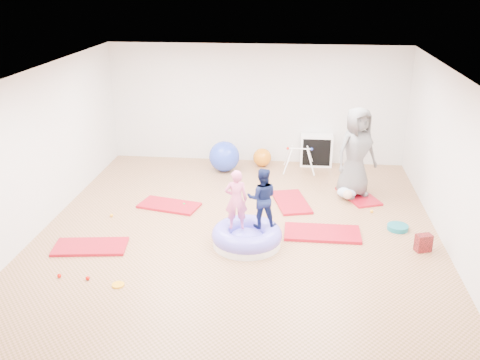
# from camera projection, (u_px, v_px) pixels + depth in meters

# --- Properties ---
(room) EXTENTS (7.01, 8.01, 2.81)m
(room) POSITION_uv_depth(u_px,v_px,m) (238.00, 159.00, 8.91)
(room) COLOR #B1795C
(room) RESTS_ON ground
(gym_mat_front_left) EXTENTS (1.27, 0.76, 0.05)m
(gym_mat_front_left) POSITION_uv_depth(u_px,v_px,m) (90.00, 247.00, 8.91)
(gym_mat_front_left) COLOR #990028
(gym_mat_front_left) RESTS_ON ground
(gym_mat_mid_left) EXTENTS (1.26, 0.83, 0.05)m
(gym_mat_mid_left) POSITION_uv_depth(u_px,v_px,m) (169.00, 205.00, 10.51)
(gym_mat_mid_left) COLOR #990028
(gym_mat_mid_left) RESTS_ON ground
(gym_mat_center_back) EXTENTS (0.87, 1.29, 0.05)m
(gym_mat_center_back) POSITION_uv_depth(u_px,v_px,m) (291.00, 202.00, 10.66)
(gym_mat_center_back) COLOR #990028
(gym_mat_center_back) RESTS_ON ground
(gym_mat_right) EXTENTS (1.32, 0.66, 0.06)m
(gym_mat_right) POSITION_uv_depth(u_px,v_px,m) (322.00, 233.00, 9.38)
(gym_mat_right) COLOR #990028
(gym_mat_right) RESTS_ON ground
(gym_mat_rear_right) EXTENTS (0.90, 1.19, 0.04)m
(gym_mat_rear_right) POSITION_uv_depth(u_px,v_px,m) (358.00, 196.00, 10.95)
(gym_mat_rear_right) COLOR #990028
(gym_mat_rear_right) RESTS_ON ground
(inflatable_cushion) EXTENTS (1.19, 1.19, 0.37)m
(inflatable_cushion) POSITION_uv_depth(u_px,v_px,m) (247.00, 237.00, 8.99)
(inflatable_cushion) COLOR white
(inflatable_cushion) RESTS_ON ground
(child_pink) EXTENTS (0.41, 0.30, 1.04)m
(child_pink) POSITION_uv_depth(u_px,v_px,m) (236.00, 197.00, 8.76)
(child_pink) COLOR pink
(child_pink) RESTS_ON inflatable_cushion
(child_navy) EXTENTS (0.54, 0.43, 1.04)m
(child_navy) POSITION_uv_depth(u_px,v_px,m) (262.00, 195.00, 8.82)
(child_navy) COLOR #0E163D
(child_navy) RESTS_ON inflatable_cushion
(adult_caregiver) EXTENTS (1.06, 0.95, 1.82)m
(adult_caregiver) POSITION_uv_depth(u_px,v_px,m) (356.00, 152.00, 10.66)
(adult_caregiver) COLOR #5B5B5C
(adult_caregiver) RESTS_ON gym_mat_rear_right
(infant) EXTENTS (0.39, 0.40, 0.23)m
(infant) POSITION_uv_depth(u_px,v_px,m) (347.00, 193.00, 10.75)
(infant) COLOR silver
(infant) RESTS_ON gym_mat_rear_right
(ball_pit_balls) EXTENTS (5.03, 2.97, 0.06)m
(ball_pit_balls) POSITION_uv_depth(u_px,v_px,m) (179.00, 233.00, 9.36)
(ball_pit_balls) COLOR red
(ball_pit_balls) RESTS_ON ground
(exercise_ball_blue) EXTENTS (0.70, 0.70, 0.70)m
(exercise_ball_blue) POSITION_uv_depth(u_px,v_px,m) (224.00, 156.00, 12.30)
(exercise_ball_blue) COLOR blue
(exercise_ball_blue) RESTS_ON ground
(exercise_ball_orange) EXTENTS (0.43, 0.43, 0.43)m
(exercise_ball_orange) POSITION_uv_depth(u_px,v_px,m) (262.00, 157.00, 12.66)
(exercise_ball_orange) COLOR orange
(exercise_ball_orange) RESTS_ON ground
(infant_play_gym) EXTENTS (0.73, 0.69, 0.56)m
(infant_play_gym) POSITION_uv_depth(u_px,v_px,m) (299.00, 156.00, 12.27)
(infant_play_gym) COLOR white
(infant_play_gym) RESTS_ON ground
(cube_shelf) EXTENTS (0.75, 0.37, 0.75)m
(cube_shelf) POSITION_uv_depth(u_px,v_px,m) (316.00, 150.00, 12.65)
(cube_shelf) COLOR white
(cube_shelf) RESTS_ON ground
(balance_disc) EXTENTS (0.37, 0.37, 0.08)m
(balance_disc) POSITION_uv_depth(u_px,v_px,m) (398.00, 227.00, 9.55)
(balance_disc) COLOR #146B77
(balance_disc) RESTS_ON ground
(backpack) EXTENTS (0.29, 0.23, 0.30)m
(backpack) POSITION_uv_depth(u_px,v_px,m) (423.00, 243.00, 8.78)
(backpack) COLOR #AA1C1F
(backpack) RESTS_ON ground
(yellow_toy) EXTENTS (0.18, 0.18, 0.03)m
(yellow_toy) POSITION_uv_depth(u_px,v_px,m) (118.00, 285.00, 7.84)
(yellow_toy) COLOR #FFAD19
(yellow_toy) RESTS_ON ground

